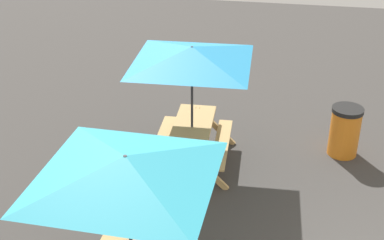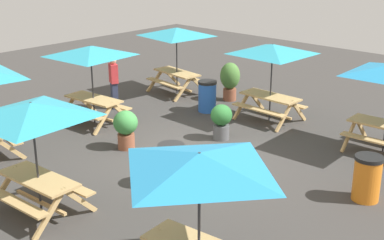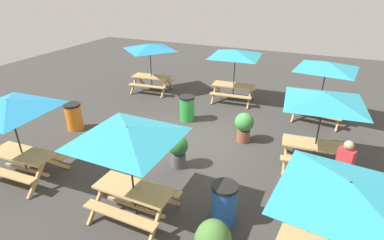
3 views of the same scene
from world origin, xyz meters
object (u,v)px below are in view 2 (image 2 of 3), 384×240
Objects in this scene: trash_bin_orange at (367,178)px; trash_bin_green at (171,165)px; picnic_table_0 at (199,172)px; potted_plant_2 at (230,79)px; person_standing at (114,82)px; trash_bin_blue at (207,96)px; potted_plant_0 at (221,120)px; picnic_table_1 at (177,37)px; potted_plant_1 at (126,127)px; picnic_table_6 at (32,118)px; picnic_table_5 at (91,57)px; picnic_table_3 at (272,55)px.

trash_bin_green is at bearing 33.72° from trash_bin_orange.
potted_plant_2 is at bearing -59.33° from picnic_table_0.
trash_bin_green is 0.59× the size of person_standing.
trash_bin_blue and trash_bin_orange have the same top height.
picnic_table_1 is at bearing -30.92° from potted_plant_0.
picnic_table_1 is 7.53m from trash_bin_green.
picnic_table_0 reaches higher than potted_plant_1.
trash_bin_orange is 7.55m from potted_plant_2.
picnic_table_5 is at bearing -52.25° from picnic_table_6.
picnic_table_3 is 1.69× the size of person_standing.
trash_bin_green reaches higher than potted_plant_0.
picnic_table_3 is 2.77× the size of potted_plant_1.
picnic_table_3 is at bearing -79.06° from trash_bin_green.
potted_plant_0 is 0.58× the size of person_standing.
potted_plant_2 reaches higher than potted_plant_1.
picnic_table_5 is (3.65, 3.71, 0.00)m from picnic_table_3.
picnic_table_5 is 4.16m from potted_plant_0.
trash_bin_orange is (-4.43, 2.87, -1.49)m from picnic_table_3.
picnic_table_5 is 2.88× the size of trash_bin_orange.
picnic_table_6 is (3.94, 0.33, 0.00)m from picnic_table_0.
picnic_table_1 is 2.74m from trash_bin_blue.
picnic_table_3 is 7.77m from picnic_table_6.
potted_plant_0 is (0.05, 2.20, -1.44)m from picnic_table_3.
picnic_table_0 is 8.39m from picnic_table_3.
picnic_table_5 is (-0.42, 3.92, 0.00)m from picnic_table_1.
picnic_table_0 reaches higher than trash_bin_blue.
person_standing is at bearing -37.24° from picnic_table_0.
picnic_table_5 is at bearing 5.96° from trash_bin_orange.
potted_plant_2 reaches higher than potted_plant_0.
picnic_table_0 is 2.38× the size of trash_bin_blue.
person_standing is (5.29, -2.75, 0.39)m from trash_bin_green.
potted_plant_0 is at bearing 28.20° from person_standing.
picnic_table_0 reaches higher than trash_bin_green.
picnic_table_3 is at bearing -161.97° from trash_bin_blue.
potted_plant_0 is (4.48, -0.67, 0.05)m from trash_bin_orange.
trash_bin_green is at bearing 122.85° from trash_bin_blue.
potted_plant_1 reaches higher than trash_bin_orange.
picnic_table_0 is 2.38× the size of trash_bin_orange.
picnic_table_3 is 2.52m from trash_bin_blue.
picnic_table_1 is 4.90m from potted_plant_0.
person_standing is at bearing -68.43° from picnic_table_5.
potted_plant_1 is 0.80× the size of potted_plant_2.
potted_plant_1 is (1.34, -3.38, -1.40)m from picnic_table_6.
potted_plant_2 is at bearing -61.99° from trash_bin_green.
picnic_table_1 is 2.86× the size of trash_bin_blue.
picnic_table_0 reaches higher than potted_plant_2.
trash_bin_blue is 0.59× the size of person_standing.
trash_bin_green is at bearing 102.36° from picnic_table_3.
picnic_table_0 is 2.40× the size of potted_plant_0.
trash_bin_green is 3.14m from potted_plant_0.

